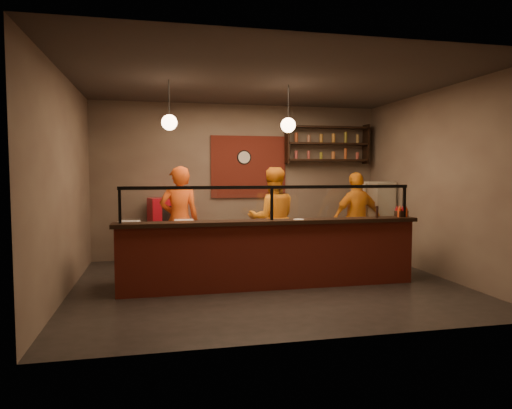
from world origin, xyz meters
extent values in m
plane|color=black|center=(0.00, 0.00, 0.00)|extent=(6.00, 6.00, 0.00)
plane|color=#362E29|center=(0.00, 0.00, 3.20)|extent=(6.00, 6.00, 0.00)
plane|color=#746555|center=(0.00, 2.50, 1.60)|extent=(6.00, 0.00, 6.00)
plane|color=#746555|center=(-3.00, 0.00, 1.60)|extent=(0.00, 5.00, 5.00)
plane|color=#746555|center=(3.00, 0.00, 1.60)|extent=(0.00, 5.00, 5.00)
plane|color=#746555|center=(0.00, -2.50, 1.60)|extent=(6.00, 0.00, 6.00)
cube|color=maroon|center=(0.20, 2.47, 1.90)|extent=(1.60, 0.04, 1.30)
cube|color=maroon|center=(0.00, -0.30, 0.50)|extent=(4.60, 0.25, 1.00)
cube|color=black|center=(0.00, -0.30, 1.03)|extent=(4.70, 0.37, 0.06)
cube|color=gray|center=(0.00, 0.20, 0.42)|extent=(4.60, 0.75, 0.85)
cube|color=silver|center=(0.00, 0.20, 0.88)|extent=(4.60, 0.75, 0.05)
cube|color=white|center=(0.00, -0.30, 1.31)|extent=(4.40, 0.02, 0.50)
cube|color=black|center=(0.00, -0.30, 1.56)|extent=(4.50, 0.05, 0.05)
cube|color=black|center=(-2.22, -0.30, 1.31)|extent=(0.04, 0.04, 0.50)
cube|color=black|center=(0.00, -0.30, 1.31)|extent=(0.04, 0.04, 0.50)
cube|color=black|center=(2.22, -0.30, 1.31)|extent=(0.04, 0.04, 0.50)
cube|color=black|center=(1.90, 2.32, 2.05)|extent=(1.80, 0.28, 0.04)
cube|color=black|center=(1.90, 2.32, 2.40)|extent=(1.80, 0.28, 0.04)
cube|color=black|center=(1.90, 2.32, 2.75)|extent=(1.80, 0.28, 0.04)
cube|color=black|center=(1.00, 2.32, 2.40)|extent=(0.04, 0.28, 0.85)
cube|color=black|center=(2.80, 2.32, 2.40)|extent=(0.04, 0.28, 0.85)
cylinder|color=black|center=(0.10, 2.46, 2.10)|extent=(0.30, 0.04, 0.30)
cylinder|color=black|center=(-1.50, 0.20, 2.90)|extent=(0.01, 0.01, 0.60)
sphere|color=#E7B47F|center=(-1.50, 0.20, 2.55)|extent=(0.24, 0.24, 0.24)
cylinder|color=black|center=(0.40, 0.20, 2.90)|extent=(0.01, 0.01, 0.60)
sphere|color=#E7B47F|center=(0.40, 0.20, 2.55)|extent=(0.24, 0.24, 0.24)
imported|color=#E14F15|center=(-1.32, 1.11, 0.95)|extent=(0.72, 0.50, 1.89)
imported|color=orange|center=(0.36, 1.03, 0.94)|extent=(0.94, 0.74, 1.88)
imported|color=orange|center=(2.05, 1.11, 0.89)|extent=(1.11, 0.61, 1.79)
cube|color=beige|center=(2.60, 1.54, 0.80)|extent=(0.75, 0.71, 1.59)
cube|color=red|center=(-1.58, 2.15, 0.64)|extent=(0.65, 0.62, 1.28)
cylinder|color=white|center=(0.92, 0.09, 0.91)|extent=(0.54, 0.54, 0.01)
cube|color=white|center=(-1.30, 0.14, 0.97)|extent=(0.31, 0.26, 0.15)
cube|color=silver|center=(-2.13, 0.19, 0.97)|extent=(0.33, 0.29, 0.14)
cube|color=white|center=(-2.09, -0.07, 0.97)|extent=(0.31, 0.26, 0.15)
cylinder|color=yellow|center=(-0.88, 0.25, 0.93)|extent=(0.37, 0.19, 0.06)
cube|color=black|center=(2.20, -0.25, 1.11)|extent=(0.21, 0.18, 0.10)
cylinder|color=black|center=(1.72, -0.34, 1.15)|extent=(0.05, 0.05, 0.19)
cylinder|color=silver|center=(0.41, -0.37, 1.07)|extent=(0.20, 0.20, 0.01)
camera|label=1|loc=(-1.71, -6.99, 1.78)|focal=32.00mm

